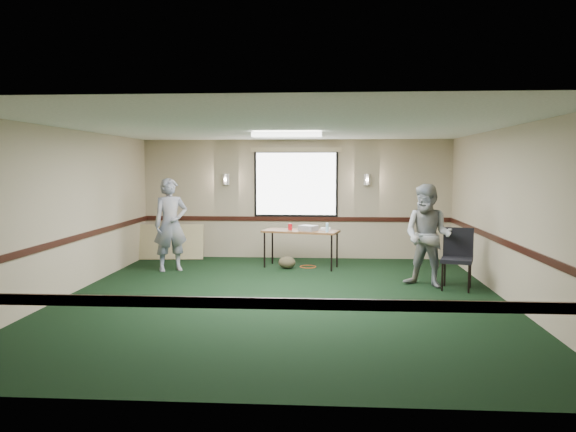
# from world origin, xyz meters

# --- Properties ---
(ground) EXTENTS (8.00, 8.00, 0.00)m
(ground) POSITION_xyz_m (0.00, 0.00, 0.00)
(ground) COLOR black
(ground) RESTS_ON ground
(room_shell) EXTENTS (8.00, 8.02, 8.00)m
(room_shell) POSITION_xyz_m (0.00, 2.12, 1.58)
(room_shell) COLOR tan
(room_shell) RESTS_ON ground
(folding_table) EXTENTS (1.65, 0.97, 0.77)m
(folding_table) POSITION_xyz_m (0.17, 2.78, 0.72)
(folding_table) COLOR #5A2919
(folding_table) RESTS_ON ground
(projector) EXTENTS (0.43, 0.41, 0.11)m
(projector) POSITION_xyz_m (0.32, 2.71, 0.83)
(projector) COLOR #96959D
(projector) RESTS_ON folding_table
(game_console) EXTENTS (0.21, 0.18, 0.05)m
(game_console) POSITION_xyz_m (0.68, 2.83, 0.80)
(game_console) COLOR silver
(game_console) RESTS_ON folding_table
(red_cup) EXTENTS (0.09, 0.09, 0.13)m
(red_cup) POSITION_xyz_m (-0.06, 2.85, 0.84)
(red_cup) COLOR red
(red_cup) RESTS_ON folding_table
(water_bottle) EXTENTS (0.06, 0.06, 0.19)m
(water_bottle) POSITION_xyz_m (0.71, 2.46, 0.87)
(water_bottle) COLOR #96D3F6
(water_bottle) RESTS_ON folding_table
(duffel_bag) EXTENTS (0.40, 0.34, 0.25)m
(duffel_bag) POSITION_xyz_m (-0.11, 2.61, 0.13)
(duffel_bag) COLOR #423926
(duffel_bag) RESTS_ON ground
(cable_coil) EXTENTS (0.38, 0.38, 0.02)m
(cable_coil) POSITION_xyz_m (0.32, 2.81, 0.01)
(cable_coil) COLOR #D2501A
(cable_coil) RESTS_ON ground
(folded_table) EXTENTS (1.56, 0.36, 0.79)m
(folded_table) POSITION_xyz_m (-2.85, 3.60, 0.40)
(folded_table) COLOR tan
(folded_table) RESTS_ON ground
(conference_chair) EXTENTS (0.64, 0.65, 1.04)m
(conference_chair) POSITION_xyz_m (2.93, 0.94, 0.61)
(conference_chair) COLOR black
(conference_chair) RESTS_ON ground
(person_left) EXTENTS (0.81, 0.72, 1.86)m
(person_left) POSITION_xyz_m (-2.42, 2.23, 0.93)
(person_left) COLOR #384C7C
(person_left) RESTS_ON ground
(person_right) EXTENTS (1.09, 1.02, 1.79)m
(person_right) POSITION_xyz_m (2.45, 1.03, 0.89)
(person_right) COLOR #7890BA
(person_right) RESTS_ON ground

